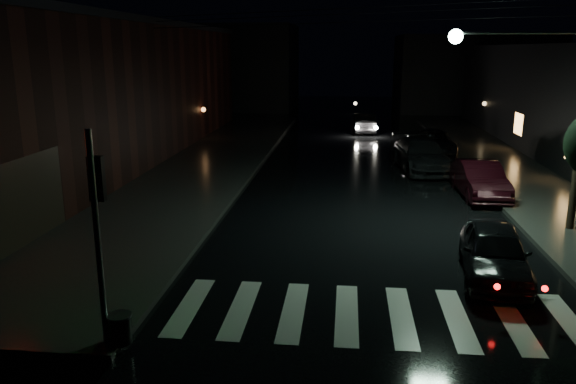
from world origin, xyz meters
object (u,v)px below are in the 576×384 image
(parked_car_b, at_px, (480,179))
(oncoming_car, at_px, (364,123))
(parked_car_d, at_px, (431,143))
(parked_car_c, at_px, (421,155))
(parked_car_a, at_px, (495,252))

(parked_car_b, relative_size, oncoming_car, 1.05)
(parked_car_b, distance_m, parked_car_d, 8.92)
(parked_car_b, bearing_deg, parked_car_d, 92.34)
(parked_car_c, bearing_deg, oncoming_car, 93.52)
(oncoming_car, bearing_deg, parked_car_d, 109.02)
(parked_car_b, xyz_separation_m, parked_car_d, (-0.65, 8.89, 0.01))
(parked_car_c, xyz_separation_m, parked_car_d, (1.03, 3.96, -0.05))
(parked_car_a, distance_m, parked_car_b, 8.46)
(parked_car_d, bearing_deg, oncoming_car, 113.75)
(parked_car_a, bearing_deg, parked_car_c, 98.42)
(oncoming_car, bearing_deg, parked_car_b, 100.48)
(parked_car_a, relative_size, parked_car_d, 0.78)
(parked_car_d, bearing_deg, parked_car_b, -83.75)
(parked_car_a, xyz_separation_m, parked_car_c, (-0.24, 13.27, 0.08))
(parked_car_c, bearing_deg, parked_car_d, 68.05)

